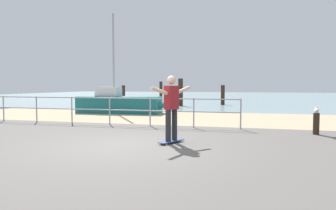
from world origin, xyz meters
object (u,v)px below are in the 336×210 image
at_px(skateboarder, 171,104).
at_px(seagull, 317,110).
at_px(skateboard, 171,141).
at_px(bollard_short, 316,124).
at_px(sailboat, 122,104).

distance_m(skateboarder, seagull, 4.60).
relative_size(skateboard, bollard_short, 1.21).
bearing_deg(seagull, bollard_short, -97.50).
distance_m(sailboat, seagull, 10.03).
distance_m(skateboarder, bollard_short, 4.63).
xyz_separation_m(sailboat, skateboard, (4.69, -7.77, -0.45)).
distance_m(skateboard, bollard_short, 4.59).
height_order(skateboard, seagull, seagull).
relative_size(sailboat, skateboarder, 3.19).
bearing_deg(seagull, skateboard, -146.84).
relative_size(skateboard, seagull, 1.65).
bearing_deg(bollard_short, seagull, 82.50).
xyz_separation_m(bollard_short, seagull, (0.00, 0.02, 0.41)).
xyz_separation_m(sailboat, seagull, (8.54, -5.26, 0.22)).
relative_size(bollard_short, seagull, 1.36).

